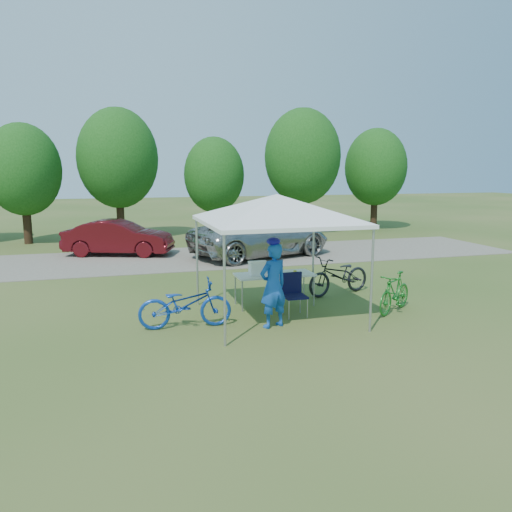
{
  "coord_description": "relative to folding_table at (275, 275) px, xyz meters",
  "views": [
    {
      "loc": [
        -3.42,
        -10.17,
        3.24
      ],
      "look_at": [
        0.12,
        2.0,
        1.04
      ],
      "focal_mm": 35.0,
      "sensor_mm": 36.0,
      "label": 1
    }
  ],
  "objects": [
    {
      "name": "bike_green",
      "position": [
        2.47,
        -1.34,
        -0.27
      ],
      "size": [
        1.51,
        1.23,
        0.92
      ],
      "primitive_type": "imported",
      "rotation": [
        0.0,
        0.0,
        -0.97
      ],
      "color": "#186E1F",
      "rests_on": "ground"
    },
    {
      "name": "cyclist",
      "position": [
        -0.57,
        -1.61,
        0.15
      ],
      "size": [
        0.75,
        0.61,
        1.77
      ],
      "primitive_type": "imported",
      "rotation": [
        0.0,
        0.0,
        3.47
      ],
      "color": "blue",
      "rests_on": "ground"
    },
    {
      "name": "gravel_strip",
      "position": [
        -0.28,
        7.03,
        -0.72
      ],
      "size": [
        24.0,
        5.0,
        0.02
      ],
      "primitive_type": "cube",
      "color": "gray",
      "rests_on": "ground"
    },
    {
      "name": "cooler",
      "position": [
        -0.41,
        0.0,
        0.2
      ],
      "size": [
        0.44,
        0.3,
        0.32
      ],
      "color": "white",
      "rests_on": "folding_table"
    },
    {
      "name": "minivan",
      "position": [
        1.68,
        6.69,
        0.05
      ],
      "size": [
        5.97,
        4.11,
        1.52
      ],
      "primitive_type": "imported",
      "rotation": [
        0.0,
        0.0,
        1.89
      ],
      "color": "#A09F9B",
      "rests_on": "gravel_strip"
    },
    {
      "name": "folding_chair",
      "position": [
        0.14,
        -0.9,
        -0.16
      ],
      "size": [
        0.49,
        0.5,
        0.96
      ],
      "rotation": [
        0.0,
        0.0,
        0.0
      ],
      "color": "black",
      "rests_on": "ground"
    },
    {
      "name": "ice_cream_cup",
      "position": [
        0.51,
        -0.05,
        0.08
      ],
      "size": [
        0.09,
        0.09,
        0.06
      ],
      "primitive_type": "cylinder",
      "color": "gold",
      "rests_on": "folding_table"
    },
    {
      "name": "treeline",
      "position": [
        -0.58,
        13.08,
        2.8
      ],
      "size": [
        24.89,
        4.28,
        6.3
      ],
      "color": "#382314",
      "rests_on": "ground"
    },
    {
      "name": "bike_blue",
      "position": [
        -2.33,
        -1.15,
        -0.23
      ],
      "size": [
        1.95,
        0.77,
        1.01
      ],
      "primitive_type": "imported",
      "rotation": [
        0.0,
        0.0,
        1.51
      ],
      "color": "#113B9C",
      "rests_on": "ground"
    },
    {
      "name": "canopy",
      "position": [
        -0.28,
        -0.97,
        1.92
      ],
      "size": [
        4.53,
        4.53,
        3.0
      ],
      "color": "#A5A5AA",
      "rests_on": "ground"
    },
    {
      "name": "sedan",
      "position": [
        -3.48,
        8.42,
        -0.04
      ],
      "size": [
        4.29,
        2.68,
        1.34
      ],
      "primitive_type": "imported",
      "rotation": [
        0.0,
        0.0,
        1.23
      ],
      "color": "#530D12",
      "rests_on": "gravel_strip"
    },
    {
      "name": "bike_dark",
      "position": [
        1.96,
        0.53,
        -0.22
      ],
      "size": [
        2.07,
        1.19,
        1.03
      ],
      "primitive_type": "imported",
      "rotation": [
        0.0,
        0.0,
        -1.29
      ],
      "color": "black",
      "rests_on": "ground"
    },
    {
      "name": "folding_table",
      "position": [
        0.0,
        0.0,
        0.0
      ],
      "size": [
        1.89,
        0.79,
        0.78
      ],
      "color": "white",
      "rests_on": "ground"
    },
    {
      "name": "ground",
      "position": [
        -0.28,
        -0.97,
        -0.73
      ],
      "size": [
        100.0,
        100.0,
        0.0
      ],
      "primitive_type": "plane",
      "color": "#2D5119",
      "rests_on": "ground"
    }
  ]
}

